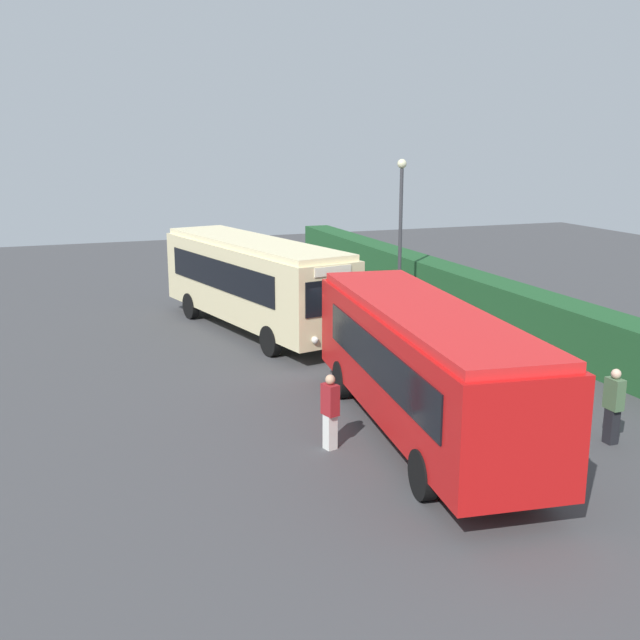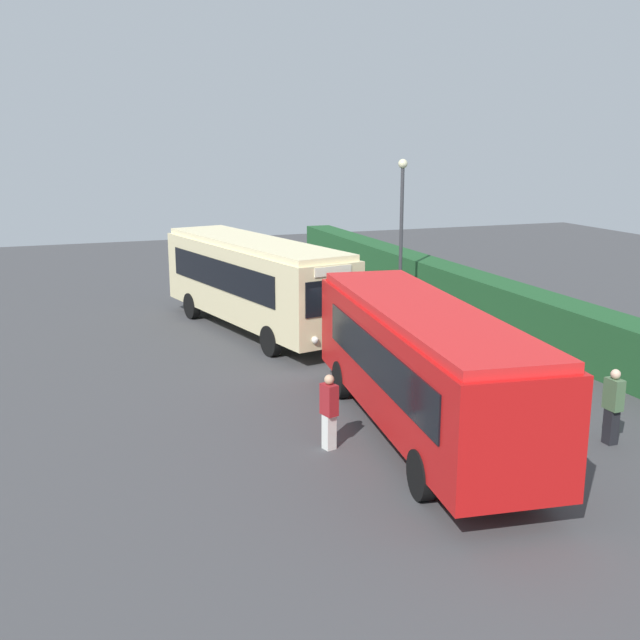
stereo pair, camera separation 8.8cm
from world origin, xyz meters
The scene contains 10 objects.
ground_plane centered at (0.00, 0.00, 0.00)m, with size 64.00×64.00×0.00m, color #424244.
bus_cream centered at (-5.31, -1.57, 1.91)m, with size 10.39×4.56×3.32m.
bus_red centered at (5.68, -0.58, 1.80)m, with size 10.22×3.60×3.11m.
person_left centered at (-4.31, 1.12, 1.01)m, with size 0.32×0.42×1.89m.
person_center centered at (4.61, 2.95, 0.99)m, with size 0.49×0.47×1.86m.
person_right centered at (5.69, -2.86, 0.93)m, with size 0.44×0.35×1.74m.
person_far centered at (7.61, 3.30, 0.94)m, with size 0.44×0.27×1.77m.
hedge_row centered at (0.00, 6.86, 0.87)m, with size 44.00×1.38×1.75m, color #1F5128.
traffic_cone centered at (-13.26, 0.32, 0.30)m, with size 0.36×0.36×0.60m, color orange.
lamppost centered at (-6.29, 4.66, 3.73)m, with size 0.36×0.36×6.03m.
Camera 1 is at (20.85, -8.68, 6.85)m, focal length 43.27 mm.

